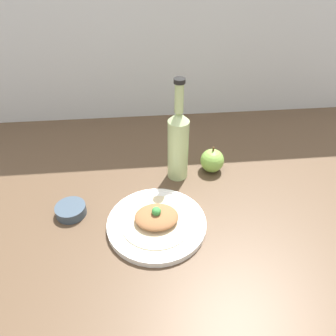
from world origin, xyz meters
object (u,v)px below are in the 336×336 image
Objects in this scene: plate at (157,223)px; cider_bottle at (178,143)px; apple at (212,161)px; dipping_bowl at (71,210)px; plated_food at (157,218)px.

cider_bottle is at bearing 68.92° from plate.
dipping_bowl is (-42.01, -15.46, -2.35)cm from apple.
apple is 44.83cm from dipping_bowl.
plated_food is at bearing -130.69° from apple.
cider_bottle reaches higher than dipping_bowl.
plate is 24.69cm from cider_bottle.
plated_food is 23.96cm from dipping_bowl.
apple is (19.07, 22.17, 2.65)cm from plate.
plated_food is 0.59× the size of cider_bottle.
plate is at bearing -130.69° from apple.
cider_bottle reaches higher than apple.
plate is 1.93cm from plated_food.
dipping_bowl is (-22.95, 6.71, -1.63)cm from plated_food.
plated_food is (0.00, 0.00, 1.93)cm from plate.
plated_food reaches higher than dipping_bowl.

